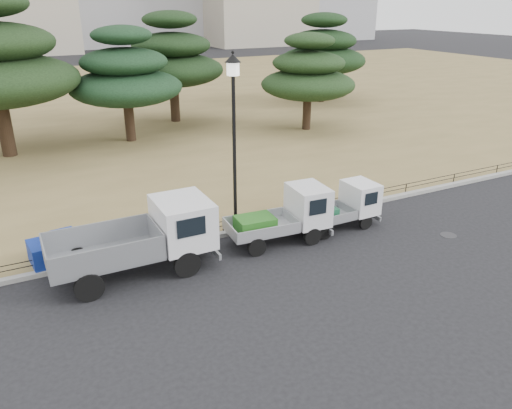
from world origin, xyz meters
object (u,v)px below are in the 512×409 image
truck_kei_rear (343,206)px  tarp_pile (56,249)px  truck_kei_front (286,216)px  street_lamp (234,115)px  truck_large (142,237)px

truck_kei_rear → tarp_pile: 10.45m
truck_kei_front → tarp_pile: (-7.69, 1.90, -0.41)m
tarp_pile → street_lamp: bearing=-2.5°
truck_kei_front → tarp_pile: 7.93m
truck_kei_front → truck_kei_rear: (2.58, 0.03, -0.14)m
truck_kei_front → street_lamp: 4.04m
street_lamp → tarp_pile: 7.52m
truck_kei_front → tarp_pile: bearing=170.1°
truck_kei_front → truck_kei_rear: bearing=4.5°
truck_large → street_lamp: (3.96, 1.53, 3.21)m
truck_large → tarp_pile: 3.14m
tarp_pile → truck_large: bearing=-36.2°
truck_kei_front → tarp_pile: size_ratio=2.25×
truck_large → truck_kei_rear: bearing=-0.6°
street_lamp → tarp_pile: street_lamp is taller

